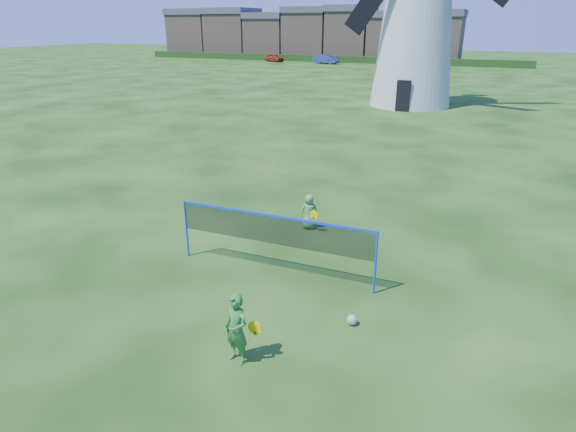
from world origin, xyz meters
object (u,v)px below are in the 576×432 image
at_px(windmill, 417,18).
at_px(play_ball, 352,320).
at_px(car_right, 326,59).
at_px(player_girl, 237,329).
at_px(player_boy, 309,212).
at_px(badminton_net, 274,231).
at_px(car_left, 274,58).

relative_size(windmill, play_ball, 79.37).
xyz_separation_m(windmill, car_right, (-18.31, 35.18, -5.45)).
height_order(player_girl, car_right, player_girl).
relative_size(windmill, car_right, 4.42).
relative_size(windmill, player_girl, 12.67).
height_order(windmill, play_ball, windmill).
xyz_separation_m(windmill, play_ball, (3.74, -28.99, -5.99)).
height_order(windmill, player_boy, windmill).
relative_size(player_girl, car_right, 0.35).
relative_size(player_girl, player_boy, 1.29).
xyz_separation_m(badminton_net, car_right, (-19.67, 62.78, -0.49)).
height_order(play_ball, car_left, car_left).
height_order(player_girl, play_ball, player_girl).
bearing_deg(badminton_net, car_left, 114.23).
bearing_deg(player_boy, player_girl, 84.08).
height_order(player_girl, player_boy, player_girl).
distance_m(windmill, player_boy, 25.29).
height_order(play_ball, car_right, car_right).
bearing_deg(car_right, player_boy, -148.43).
xyz_separation_m(play_ball, car_right, (-22.05, 64.17, 0.54)).
relative_size(play_ball, car_right, 0.06).
height_order(player_boy, play_ball, player_boy).
height_order(badminton_net, player_girl, badminton_net).
distance_m(badminton_net, player_girl, 3.42).
xyz_separation_m(badminton_net, player_boy, (-0.17, 2.96, -0.60)).
xyz_separation_m(badminton_net, player_girl, (0.76, -3.31, -0.45)).
height_order(player_boy, car_right, car_right).
xyz_separation_m(car_left, car_right, (8.77, -0.43, 0.06)).
relative_size(car_left, car_right, 0.88).
xyz_separation_m(player_boy, car_left, (-28.27, 60.24, 0.06)).
xyz_separation_m(windmill, car_left, (-27.08, 35.61, -5.50)).
height_order(windmill, badminton_net, windmill).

